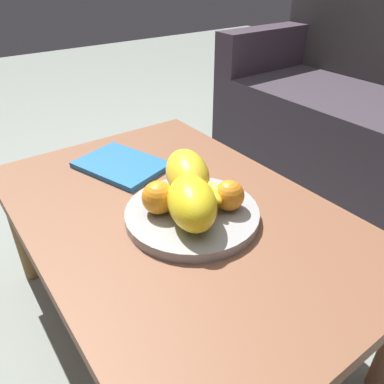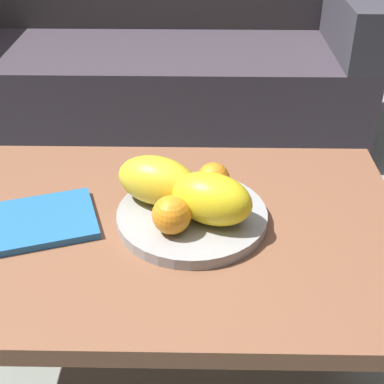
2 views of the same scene
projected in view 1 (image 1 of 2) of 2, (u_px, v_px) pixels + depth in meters
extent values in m
plane|color=gray|center=(179.00, 322.00, 1.17)|extent=(8.00, 8.00, 0.00)
cube|color=brown|center=(176.00, 217.00, 0.96)|extent=(1.02, 0.69, 0.04)
cylinder|color=brown|center=(21.00, 232.00, 1.24)|extent=(0.05, 0.05, 0.38)
cylinder|color=brown|center=(175.00, 178.00, 1.54)|extent=(0.05, 0.05, 0.38)
cube|color=#3B2E39|center=(271.00, 47.00, 2.14)|extent=(0.14, 0.70, 0.22)
cylinder|color=#98999A|center=(192.00, 214.00, 0.91)|extent=(0.32, 0.32, 0.03)
ellipsoid|color=yellow|center=(192.00, 203.00, 0.84)|extent=(0.20, 0.17, 0.11)
ellipsoid|color=yellow|center=(187.00, 173.00, 0.95)|extent=(0.21, 0.17, 0.10)
sphere|color=orange|center=(159.00, 198.00, 0.88)|extent=(0.08, 0.08, 0.08)
sphere|color=orange|center=(229.00, 195.00, 0.89)|extent=(0.07, 0.07, 0.07)
ellipsoid|color=yellow|center=(203.00, 198.00, 0.92)|extent=(0.13, 0.13, 0.03)
ellipsoid|color=yellow|center=(205.00, 193.00, 0.94)|extent=(0.14, 0.12, 0.03)
ellipsoid|color=gold|center=(206.00, 186.00, 0.91)|extent=(0.15, 0.05, 0.03)
ellipsoid|color=yellow|center=(204.00, 188.00, 0.91)|extent=(0.15, 0.05, 0.03)
cube|color=#2468AE|center=(121.00, 165.00, 1.13)|extent=(0.29, 0.25, 0.02)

